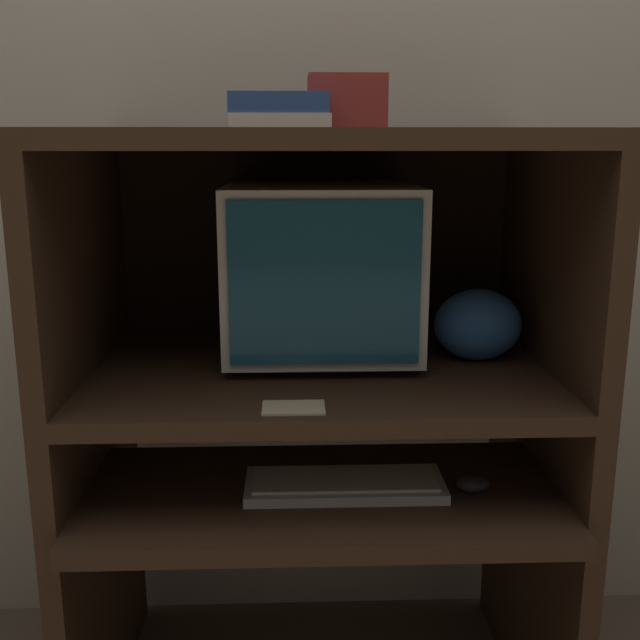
{
  "coord_description": "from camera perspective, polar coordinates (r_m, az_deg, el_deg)",
  "views": [
    {
      "loc": [
        -0.05,
        -1.2,
        1.28
      ],
      "look_at": [
        0.0,
        0.33,
        0.92
      ],
      "focal_mm": 42.0,
      "sensor_mm": 36.0,
      "label": 1
    }
  ],
  "objects": [
    {
      "name": "wall_back",
      "position": [
        1.93,
        -0.5,
        13.98
      ],
      "size": [
        6.0,
        0.06,
        2.6
      ],
      "color": "#B2A893",
      "rests_on": "ground_plane"
    },
    {
      "name": "desk_base",
      "position": [
        1.72,
        -0.01,
        -17.53
      ],
      "size": [
        1.02,
        0.71,
        0.6
      ],
      "color": "#382316",
      "rests_on": "ground_plane"
    },
    {
      "name": "desk_monitor_shelf",
      "position": [
        1.61,
        -0.07,
        -5.03
      ],
      "size": [
        1.02,
        0.67,
        0.21
      ],
      "color": "#382316",
      "rests_on": "desk_base"
    },
    {
      "name": "hutch_upper",
      "position": [
        1.57,
        -0.12,
        8.78
      ],
      "size": [
        1.02,
        0.67,
        0.48
      ],
      "color": "#382316",
      "rests_on": "desk_monitor_shelf"
    },
    {
      "name": "crt_monitor",
      "position": [
        1.64,
        0.05,
        4.0
      ],
      "size": [
        0.41,
        0.43,
        0.37
      ],
      "color": "beige",
      "rests_on": "desk_monitor_shelf"
    },
    {
      "name": "keyboard",
      "position": [
        1.52,
        1.89,
        -12.39
      ],
      "size": [
        0.39,
        0.15,
        0.03
      ],
      "color": "beige",
      "rests_on": "desk_base"
    },
    {
      "name": "mouse",
      "position": [
        1.54,
        11.55,
        -12.15
      ],
      "size": [
        0.07,
        0.05,
        0.03
      ],
      "color": "#28282B",
      "rests_on": "desk_base"
    },
    {
      "name": "snack_bag",
      "position": [
        1.65,
        11.93,
        -0.34
      ],
      "size": [
        0.19,
        0.14,
        0.15
      ],
      "color": "#336BB7",
      "rests_on": "desk_monitor_shelf"
    },
    {
      "name": "book_stack",
      "position": [
        1.46,
        -3.07,
        15.59
      ],
      "size": [
        0.19,
        0.17,
        0.07
      ],
      "color": "beige",
      "rests_on": "hutch_upper"
    },
    {
      "name": "paper_card",
      "position": [
        1.34,
        -2.03,
        -6.69
      ],
      "size": [
        0.11,
        0.07,
        0.0
      ],
      "color": "#CCB28C",
      "rests_on": "desk_monitor_shelf"
    },
    {
      "name": "storage_box",
      "position": [
        1.55,
        2.02,
        16.17
      ],
      "size": [
        0.15,
        0.13,
        0.11
      ],
      "color": "maroon",
      "rests_on": "hutch_upper"
    }
  ]
}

